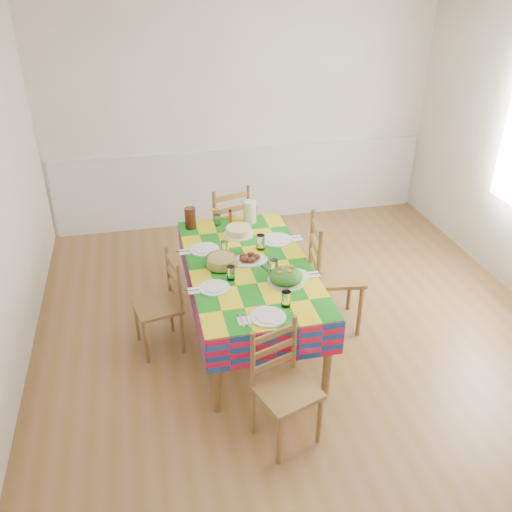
{
  "coord_description": "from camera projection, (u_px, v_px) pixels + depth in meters",
  "views": [
    {
      "loc": [
        -1.2,
        -3.54,
        2.92
      ],
      "look_at": [
        -0.37,
        0.11,
        0.81
      ],
      "focal_mm": 38.0,
      "sensor_mm": 36.0,
      "label": 1
    }
  ],
  "objects": [
    {
      "name": "room",
      "position": [
        308.0,
        194.0,
        4.01
      ],
      "size": [
        4.58,
        5.08,
        2.78
      ],
      "color": "brown",
      "rests_on": "ground"
    },
    {
      "name": "name_card",
      "position": [
        278.0,
        324.0,
        3.67
      ],
      "size": [
        0.07,
        0.02,
        0.02
      ],
      "primitive_type": "cube",
      "color": "silver",
      "rests_on": "dining_table"
    },
    {
      "name": "serving_utensils",
      "position": [
        268.0,
        267.0,
        4.34
      ],
      "size": [
        0.15,
        0.33,
        0.01
      ],
      "color": "black",
      "rests_on": "dining_table"
    },
    {
      "name": "setting_left_far",
      "position": [
        211.0,
        249.0,
        4.56
      ],
      "size": [
        0.45,
        0.27,
        0.12
      ],
      "rotation": [
        0.0,
        0.0,
        1.57
      ],
      "color": "silver",
      "rests_on": "dining_table"
    },
    {
      "name": "chair_near",
      "position": [
        284.0,
        387.0,
        3.56
      ],
      "size": [
        0.48,
        0.47,
        0.86
      ],
      "rotation": [
        0.0,
        0.0,
        0.34
      ],
      "color": "brown",
      "rests_on": "room"
    },
    {
      "name": "setting_right_far",
      "position": [
        272.0,
        241.0,
        4.69
      ],
      "size": [
        0.51,
        0.3,
        0.13
      ],
      "rotation": [
        0.0,
        0.0,
        -1.57
      ],
      "color": "silver",
      "rests_on": "dining_table"
    },
    {
      "name": "setting_left_near",
      "position": [
        220.0,
        282.0,
        4.1
      ],
      "size": [
        0.42,
        0.25,
        0.11
      ],
      "rotation": [
        0.0,
        0.0,
        1.57
      ],
      "color": "silver",
      "rests_on": "dining_table"
    },
    {
      "name": "tea_pitcher",
      "position": [
        190.0,
        218.0,
        4.92
      ],
      "size": [
        0.1,
        0.1,
        0.2
      ],
      "primitive_type": "cylinder",
      "color": "black",
      "rests_on": "dining_table"
    },
    {
      "name": "meat_platter",
      "position": [
        249.0,
        259.0,
        4.42
      ],
      "size": [
        0.3,
        0.22,
        0.06
      ],
      "color": "silver",
      "rests_on": "dining_table"
    },
    {
      "name": "wainscot",
      "position": [
        243.0,
        182.0,
        6.55
      ],
      "size": [
        4.41,
        0.06,
        0.92
      ],
      "color": "silver",
      "rests_on": "room"
    },
    {
      "name": "dining_table",
      "position": [
        249.0,
        272.0,
        4.43
      ],
      "size": [
        0.98,
        1.82,
        0.71
      ],
      "color": "brown",
      "rests_on": "room"
    },
    {
      "name": "green_pitcher",
      "position": [
        250.0,
        212.0,
        5.03
      ],
      "size": [
        0.12,
        0.12,
        0.21
      ],
      "primitive_type": "cylinder",
      "color": "#A9D495",
      "rests_on": "dining_table"
    },
    {
      "name": "salad_platter",
      "position": [
        286.0,
        277.0,
        4.13
      ],
      "size": [
        0.29,
        0.29,
        0.12
      ],
      "color": "silver",
      "rests_on": "dining_table"
    },
    {
      "name": "chair_far",
      "position": [
        227.0,
        228.0,
        5.48
      ],
      "size": [
        0.52,
        0.5,
        0.96
      ],
      "rotation": [
        0.0,
        0.0,
        3.4
      ],
      "color": "brown",
      "rests_on": "room"
    },
    {
      "name": "setting_right_near",
      "position": [
        288.0,
        272.0,
        4.23
      ],
      "size": [
        0.44,
        0.25,
        0.11
      ],
      "rotation": [
        0.0,
        0.0,
        -1.57
      ],
      "color": "silver",
      "rests_on": "dining_table"
    },
    {
      "name": "pasta_bowl",
      "position": [
        222.0,
        262.0,
        4.34
      ],
      "size": [
        0.24,
        0.24,
        0.09
      ],
      "color": "white",
      "rests_on": "dining_table"
    },
    {
      "name": "hot_sauce",
      "position": [
        230.0,
        216.0,
        5.04
      ],
      "size": [
        0.03,
        0.03,
        0.13
      ],
      "primitive_type": "cylinder",
      "color": "red",
      "rests_on": "dining_table"
    },
    {
      "name": "setting_near_head",
      "position": [
        274.0,
        310.0,
        3.78
      ],
      "size": [
        0.41,
        0.27,
        0.12
      ],
      "color": "silver",
      "rests_on": "dining_table"
    },
    {
      "name": "cake",
      "position": [
        239.0,
        231.0,
        4.83
      ],
      "size": [
        0.27,
        0.27,
        0.08
      ],
      "color": "silver",
      "rests_on": "dining_table"
    },
    {
      "name": "chair_left",
      "position": [
        162.0,
        304.0,
        4.41
      ],
      "size": [
        0.42,
        0.43,
        0.84
      ],
      "rotation": [
        0.0,
        0.0,
        -1.37
      ],
      "color": "brown",
      "rests_on": "room"
    },
    {
      "name": "chair_right",
      "position": [
        331.0,
        274.0,
        4.64
      ],
      "size": [
        0.5,
        0.52,
        1.03
      ],
      "rotation": [
        0.0,
        0.0,
        1.42
      ],
      "color": "brown",
      "rests_on": "room"
    },
    {
      "name": "flower_vase",
      "position": [
        217.0,
        217.0,
        4.98
      ],
      "size": [
        0.12,
        0.1,
        0.2
      ],
      "color": "white",
      "rests_on": "dining_table"
    }
  ]
}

